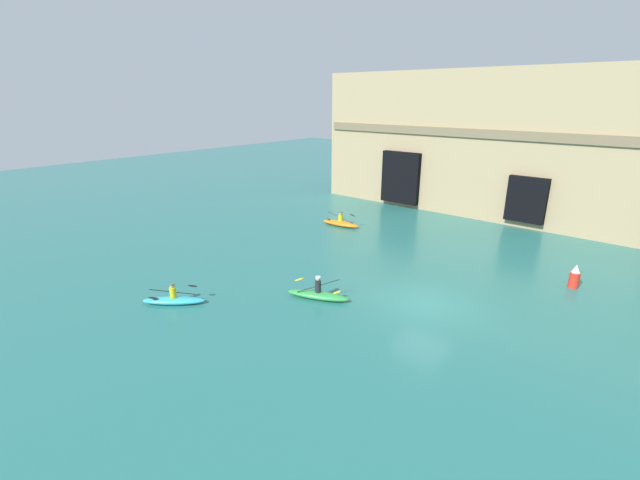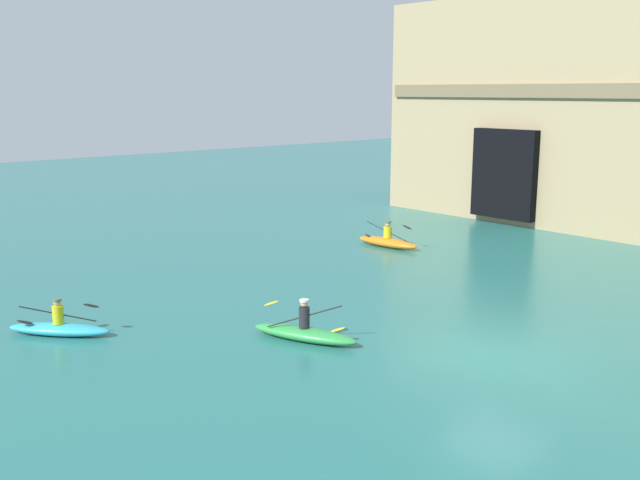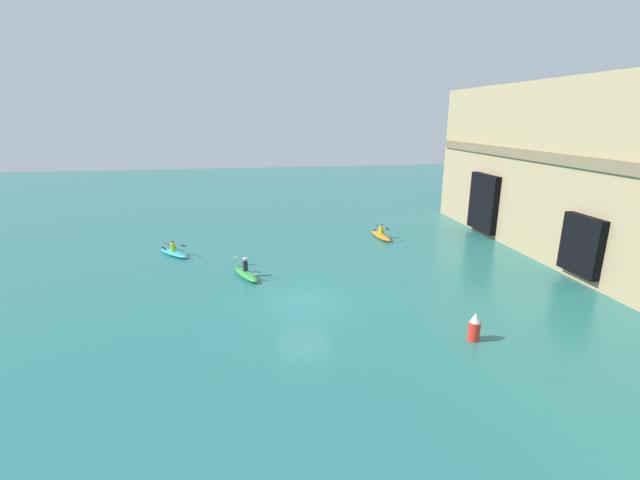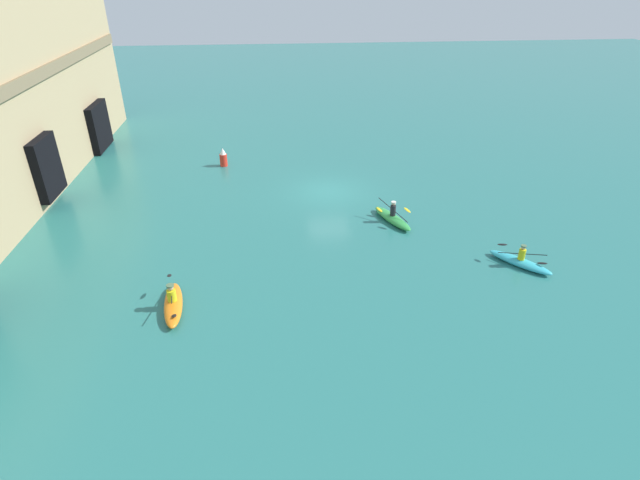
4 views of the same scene
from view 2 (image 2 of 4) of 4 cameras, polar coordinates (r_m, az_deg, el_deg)
name	(u,v)px [view 2 (image 2 of 4)]	position (r m, az deg, el deg)	size (l,w,h in m)	color
ground_plane	(497,356)	(18.90, 13.94, -9.01)	(120.00, 120.00, 0.00)	#28706B
kayak_orange	(387,241)	(30.87, 5.42, -0.10)	(3.07, 1.09, 1.14)	orange
kayak_cyan	(59,328)	(21.06, -20.15, -6.61)	(2.64, 2.41, 1.05)	#33B2C6
kayak_green	(304,332)	(19.38, -1.26, -7.40)	(3.11, 1.81, 1.16)	green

